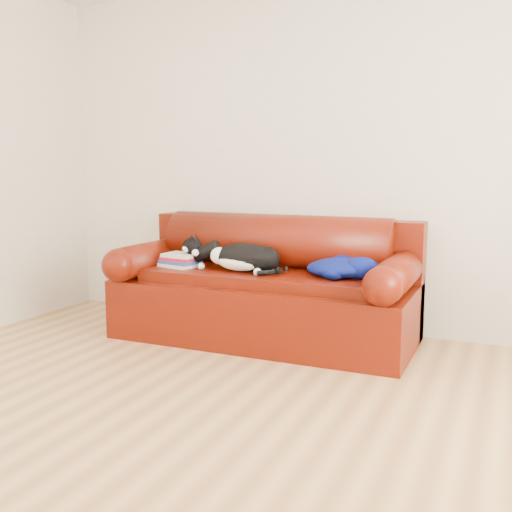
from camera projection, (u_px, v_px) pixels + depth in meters
The scene contains 7 objects.
ground at pixel (192, 427), 2.85m from camera, with size 4.50×4.50×0.00m, color #95673B.
room_shell at pixel (213, 64), 2.57m from camera, with size 4.52×4.02×2.61m.
sofa_base at pixel (264, 307), 4.28m from camera, with size 2.10×0.90×0.50m.
sofa_back at pixel (277, 260), 4.45m from camera, with size 2.10×1.01×0.88m.
book_stack at pixel (181, 260), 4.39m from camera, with size 0.31×0.27×0.10m.
cat at pixel (244, 258), 4.18m from camera, with size 0.69×0.27×0.25m.
blanket at pixel (341, 267), 3.99m from camera, with size 0.56×0.46×0.15m.
Camera 1 is at (1.37, -2.35, 1.23)m, focal length 42.00 mm.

